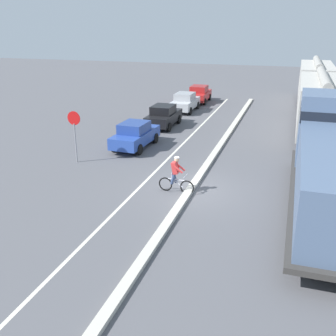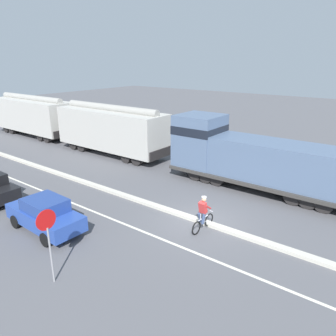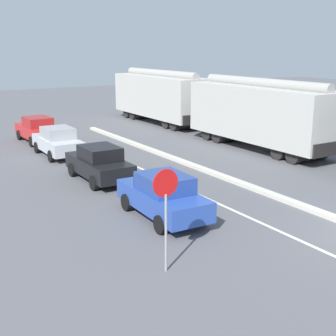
% 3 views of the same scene
% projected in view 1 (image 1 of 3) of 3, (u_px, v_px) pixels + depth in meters
% --- Properties ---
extents(ground_plane, '(120.00, 120.00, 0.00)m').
position_uv_depth(ground_plane, '(191.00, 190.00, 18.32)').
color(ground_plane, '#56565B').
extents(median_curb, '(0.36, 36.00, 0.16)m').
position_uv_depth(median_curb, '(216.00, 151.00, 23.65)').
color(median_curb, beige).
rests_on(median_curb, ground).
extents(lane_stripe, '(0.14, 36.00, 0.01)m').
position_uv_depth(lane_stripe, '(178.00, 149.00, 24.37)').
color(lane_stripe, silver).
rests_on(lane_stripe, ground).
extents(locomotive, '(3.10, 11.61, 4.20)m').
position_uv_depth(locomotive, '(332.00, 165.00, 16.26)').
color(locomotive, slate).
rests_on(locomotive, ground).
extents(hopper_car_lead, '(2.90, 10.60, 4.18)m').
position_uv_depth(hopper_car_lead, '(320.00, 104.00, 27.02)').
color(hopper_car_lead, '#B4B1A9').
rests_on(hopper_car_lead, ground).
extents(hopper_car_middle, '(2.90, 10.60, 4.18)m').
position_uv_depth(hopper_car_middle, '(315.00, 82.00, 37.39)').
color(hopper_car_middle, '#B6B3AB').
rests_on(hopper_car_middle, ground).
extents(parked_car_blue, '(1.94, 4.25, 1.62)m').
position_uv_depth(parked_car_blue, '(135.00, 135.00, 24.36)').
color(parked_car_blue, '#28479E').
rests_on(parked_car_blue, ground).
extents(parked_car_black, '(1.84, 4.20, 1.62)m').
position_uv_depth(parked_car_black, '(164.00, 116.00, 29.38)').
color(parked_car_black, black).
rests_on(parked_car_black, ground).
extents(parked_car_silver, '(1.86, 4.21, 1.62)m').
position_uv_depth(parked_car_silver, '(185.00, 102.00, 34.60)').
color(parked_car_silver, '#B7BABF').
rests_on(parked_car_silver, ground).
extents(parked_car_red, '(1.92, 4.24, 1.62)m').
position_uv_depth(parked_car_red, '(199.00, 94.00, 38.55)').
color(parked_car_red, red).
rests_on(parked_car_red, ground).
extents(cyclist, '(1.71, 0.48, 1.71)m').
position_uv_depth(cyclist, '(176.00, 176.00, 17.80)').
color(cyclist, black).
rests_on(cyclist, ground).
extents(stop_sign, '(0.76, 0.08, 2.88)m').
position_uv_depth(stop_sign, '(74.00, 127.00, 21.35)').
color(stop_sign, gray).
rests_on(stop_sign, ground).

